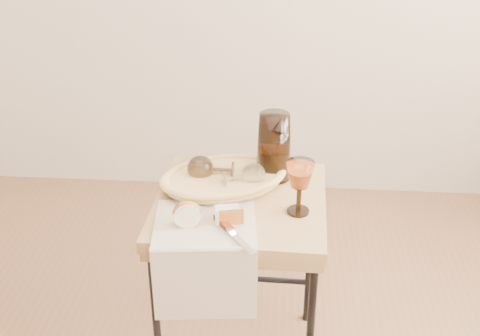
# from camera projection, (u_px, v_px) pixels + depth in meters

# --- Properties ---
(side_table) EXTENTS (0.54, 0.54, 0.67)m
(side_table) POSITION_uv_depth(u_px,v_px,m) (240.00, 285.00, 2.04)
(side_table) COLOR brown
(side_table) RESTS_ON floor
(tea_towel) EXTENTS (0.32, 0.29, 0.01)m
(tea_towel) POSITION_uv_depth(u_px,v_px,m) (205.00, 224.00, 1.76)
(tea_towel) COLOR white
(tea_towel) RESTS_ON side_table
(bread_basket) EXTENTS (0.43, 0.37, 0.05)m
(bread_basket) POSITION_uv_depth(u_px,v_px,m) (224.00, 181.00, 1.94)
(bread_basket) COLOR tan
(bread_basket) RESTS_ON side_table
(goblet_lying_a) EXTENTS (0.14, 0.09, 0.08)m
(goblet_lying_a) POSITION_uv_depth(u_px,v_px,m) (214.00, 169.00, 1.94)
(goblet_lying_a) COLOR brown
(goblet_lying_a) RESTS_ON bread_basket
(goblet_lying_b) EXTENTS (0.14, 0.12, 0.08)m
(goblet_lying_b) POSITION_uv_depth(u_px,v_px,m) (240.00, 177.00, 1.91)
(goblet_lying_b) COLOR white
(goblet_lying_b) RESTS_ON bread_basket
(pitcher) EXTENTS (0.23, 0.28, 0.26)m
(pitcher) POSITION_uv_depth(u_px,v_px,m) (274.00, 146.00, 1.96)
(pitcher) COLOR black
(pitcher) RESTS_ON side_table
(wine_goblet) EXTENTS (0.10, 0.10, 0.17)m
(wine_goblet) POSITION_uv_depth(u_px,v_px,m) (299.00, 187.00, 1.78)
(wine_goblet) COLOR white
(wine_goblet) RESTS_ON side_table
(apple_half) EXTENTS (0.09, 0.06, 0.08)m
(apple_half) POSITION_uv_depth(u_px,v_px,m) (187.00, 213.00, 1.73)
(apple_half) COLOR red
(apple_half) RESTS_ON tea_towel
(apple_wedge) EXTENTS (0.08, 0.05, 0.05)m
(apple_wedge) POSITION_uv_depth(u_px,v_px,m) (227.00, 214.00, 1.75)
(apple_wedge) COLOR white
(apple_wedge) RESTS_ON tea_towel
(table_knife) EXTENTS (0.14, 0.18, 0.02)m
(table_knife) POSITION_uv_depth(u_px,v_px,m) (233.00, 232.00, 1.70)
(table_knife) COLOR silver
(table_knife) RESTS_ON tea_towel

